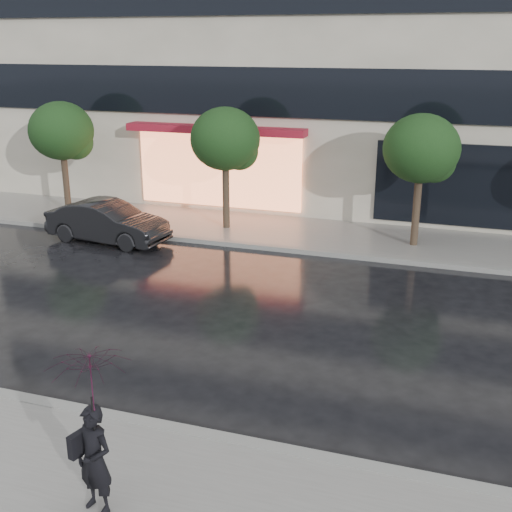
% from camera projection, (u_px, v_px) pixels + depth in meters
% --- Properties ---
extents(ground, '(120.00, 120.00, 0.00)m').
position_uv_depth(ground, '(183.00, 399.00, 11.15)').
color(ground, black).
rests_on(ground, ground).
extents(sidewalk_far, '(60.00, 3.50, 0.12)m').
position_uv_depth(sidewalk_far, '(318.00, 235.00, 20.35)').
color(sidewalk_far, slate).
rests_on(sidewalk_far, ground).
extents(curb_near, '(60.00, 0.25, 0.14)m').
position_uv_depth(curb_near, '(156.00, 427.00, 10.23)').
color(curb_near, gray).
rests_on(curb_near, ground).
extents(curb_far, '(60.00, 0.25, 0.14)m').
position_uv_depth(curb_far, '(304.00, 251.00, 18.77)').
color(curb_far, gray).
rests_on(curb_far, ground).
extents(tree_far_west, '(2.20, 2.20, 3.99)m').
position_uv_depth(tree_far_west, '(63.00, 133.00, 21.91)').
color(tree_far_west, '#33261C').
rests_on(tree_far_west, ground).
extents(tree_mid_west, '(2.20, 2.20, 3.99)m').
position_uv_depth(tree_mid_west, '(227.00, 141.00, 20.12)').
color(tree_mid_west, '#33261C').
rests_on(tree_mid_west, ground).
extents(tree_mid_east, '(2.20, 2.20, 3.99)m').
position_uv_depth(tree_mid_east, '(423.00, 151.00, 18.32)').
color(tree_mid_east, '#33261C').
rests_on(tree_mid_east, ground).
extents(parked_car, '(3.98, 1.75, 1.27)m').
position_uv_depth(parked_car, '(108.00, 222.00, 19.67)').
color(parked_car, black).
rests_on(parked_car, ground).
extents(pedestrian_with_umbrella, '(1.24, 1.25, 2.28)m').
position_uv_depth(pedestrian_with_umbrella, '(91.00, 405.00, 7.85)').
color(pedestrian_with_umbrella, black).
rests_on(pedestrian_with_umbrella, sidewalk_near).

